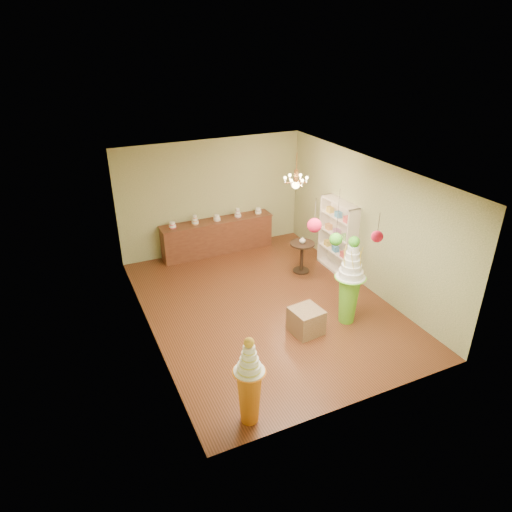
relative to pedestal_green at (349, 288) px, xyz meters
name	(u,v)px	position (x,y,z in m)	size (l,w,h in m)	color
floor	(266,305)	(-1.25, 1.24, -0.79)	(6.50, 6.50, 0.00)	#582B18
ceiling	(267,172)	(-1.25, 1.24, 2.21)	(6.50, 6.50, 0.00)	white
wall_back	(212,196)	(-1.25, 4.49, 0.71)	(5.00, 0.04, 3.00)	tan
wall_front	(363,327)	(-1.25, -2.01, 0.71)	(5.00, 0.04, 3.00)	tan
wall_left	(145,267)	(-3.75, 1.24, 0.71)	(0.04, 6.50, 3.00)	tan
wall_right	(366,224)	(1.25, 1.24, 0.71)	(0.04, 6.50, 3.00)	tan
pedestal_green	(349,288)	(0.00, 0.00, 0.00)	(0.74, 0.74, 1.92)	#6AC52B
pedestal_orange	(249,389)	(-2.92, -1.61, -0.17)	(0.61, 0.61, 1.55)	orange
burlap_riser	(306,321)	(-0.96, 0.02, -0.53)	(0.57, 0.57, 0.52)	#8D6C4D
sideboard	(218,236)	(-1.25, 4.21, -0.31)	(3.04, 0.54, 1.16)	brown
shelving_unit	(338,236)	(1.08, 2.04, 0.12)	(0.33, 1.20, 1.80)	white
round_table	(302,253)	(0.24, 2.28, -0.28)	(0.77, 0.77, 0.78)	black
vase	(303,240)	(0.24, 2.28, 0.08)	(0.16, 0.16, 0.16)	white
pom_red_left	(314,225)	(-1.20, -0.44, 1.73)	(0.24, 0.24, 0.60)	#382E28
pom_green_mid	(336,239)	(-0.58, -0.21, 1.27)	(0.24, 0.24, 1.07)	#382E28
pom_red_right	(377,236)	(-0.69, -1.42, 1.83)	(0.18, 0.18, 0.48)	#382E28
chandelier	(296,183)	(0.03, 2.36, 1.52)	(0.76, 0.76, 0.85)	#D8854C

